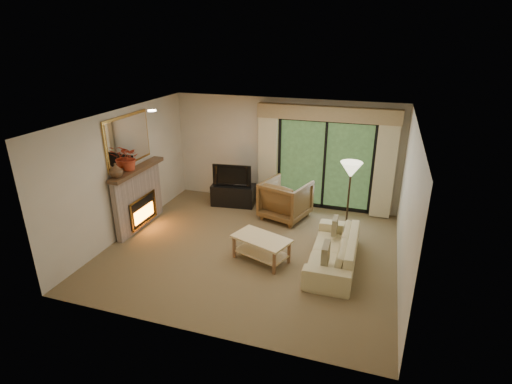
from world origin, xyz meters
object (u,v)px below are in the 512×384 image
(sofa, at_px, (334,250))
(media_console, at_px, (233,195))
(armchair, at_px, (286,200))
(coffee_table, at_px, (261,249))

(sofa, bearing_deg, media_console, -126.99)
(armchair, bearing_deg, sofa, 144.81)
(armchair, xyz_separation_m, sofa, (1.32, -1.68, -0.15))
(armchair, xyz_separation_m, coffee_table, (0.03, -1.95, -0.21))
(media_console, xyz_separation_m, coffee_table, (1.44, -2.29, -0.02))
(media_console, height_order, armchair, armchair)
(sofa, bearing_deg, coffee_table, -78.68)
(media_console, xyz_separation_m, armchair, (1.41, -0.33, 0.19))
(coffee_table, bearing_deg, media_console, 141.84)
(media_console, relative_size, coffee_table, 0.99)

